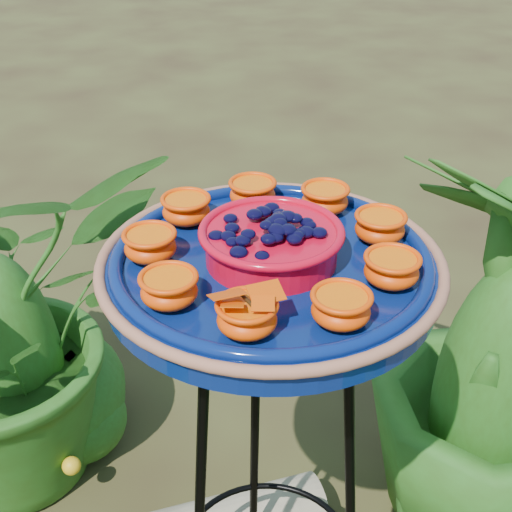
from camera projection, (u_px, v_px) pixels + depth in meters
name	position (u px, v px, depth m)	size (l,w,h in m)	color
tripod_stand	(268.00, 464.00, 1.29)	(0.38, 0.40, 0.99)	black
feeder_dish	(271.00, 261.00, 1.07)	(0.54, 0.54, 0.12)	#071853
shrub_back_left	(0.00, 323.00, 1.86)	(0.87, 0.75, 0.97)	#264D14
shrub_back_right	(501.00, 362.00, 1.66)	(0.58, 0.58, 1.04)	#264D14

